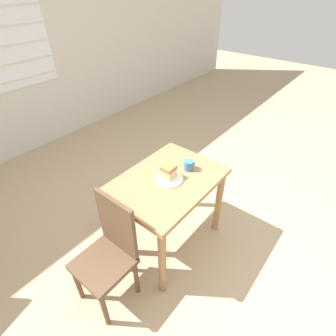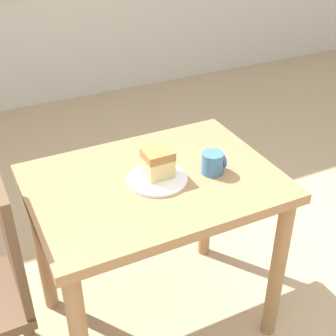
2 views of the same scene
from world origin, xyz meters
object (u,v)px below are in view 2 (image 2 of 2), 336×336
object	(u,v)px
plate	(157,179)
cake_slice	(158,163)
dining_table_near	(155,208)
coffee_mug	(213,163)

from	to	relation	value
plate	cake_slice	distance (m)	0.06
dining_table_near	coffee_mug	xyz separation A→B (m)	(0.21, -0.06, 0.17)
plate	coffee_mug	xyz separation A→B (m)	(0.21, -0.04, 0.04)
dining_table_near	plate	distance (m)	0.14
cake_slice	coffee_mug	size ratio (longest dim) A/B	1.17
plate	cake_slice	size ratio (longest dim) A/B	2.14
plate	cake_slice	bearing A→B (deg)	54.82
dining_table_near	plate	xyz separation A→B (m)	(0.01, -0.01, 0.14)
plate	dining_table_near	bearing A→B (deg)	112.48
dining_table_near	coffee_mug	bearing A→B (deg)	-14.60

